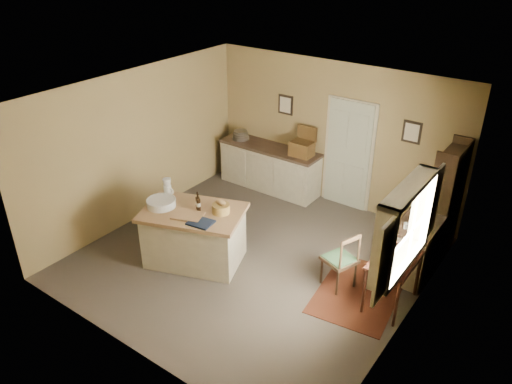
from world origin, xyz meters
TOP-DOWN VIEW (x-y plane):
  - ground at (0.00, 0.00)m, footprint 5.00×5.00m
  - wall_back at (0.00, 2.50)m, footprint 5.00×0.10m
  - wall_front at (0.00, -2.50)m, footprint 5.00×0.10m
  - wall_left at (-2.50, 0.00)m, footprint 0.10×5.00m
  - wall_right at (2.50, 0.00)m, footprint 0.10×5.00m
  - ceiling at (0.00, 0.00)m, footprint 5.00×5.00m
  - door at (0.35, 2.47)m, footprint 0.97×0.06m
  - framed_prints at (0.20, 2.48)m, footprint 2.82×0.02m
  - window at (2.42, -0.20)m, footprint 0.25×1.99m
  - work_island at (-0.74, -0.59)m, footprint 1.78×1.46m
  - sideboard at (-1.20, 2.20)m, footprint 2.12×0.60m
  - rug at (1.75, 0.20)m, footprint 1.29×1.73m
  - writing_desk at (2.20, 0.23)m, footprint 0.54×0.88m
  - desk_chair at (1.41, 0.17)m, footprint 0.55×0.55m
  - right_cabinet at (2.20, 1.13)m, footprint 0.56×1.01m
  - shelving_unit at (2.35, 1.95)m, footprint 0.32×0.85m

SIDE VIEW (x-z plane):
  - ground at x=0.00m, z-range 0.00..0.00m
  - rug at x=1.75m, z-range 0.00..0.01m
  - right_cabinet at x=2.20m, z-range -0.04..0.95m
  - desk_chair at x=1.41m, z-range 0.00..0.92m
  - sideboard at x=-1.20m, z-range -0.11..1.07m
  - work_island at x=-0.74m, z-range -0.12..1.08m
  - writing_desk at x=2.20m, z-range 0.26..1.08m
  - shelving_unit at x=2.35m, z-range 0.00..1.88m
  - door at x=0.35m, z-range 0.00..2.11m
  - wall_back at x=0.00m, z-range 0.00..2.70m
  - wall_front at x=0.00m, z-range 0.00..2.70m
  - wall_left at x=-2.50m, z-range 0.00..2.70m
  - wall_right at x=2.50m, z-range 0.00..2.70m
  - window at x=2.42m, z-range 0.99..2.11m
  - framed_prints at x=0.20m, z-range 1.53..1.91m
  - ceiling at x=0.00m, z-range 2.70..2.70m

